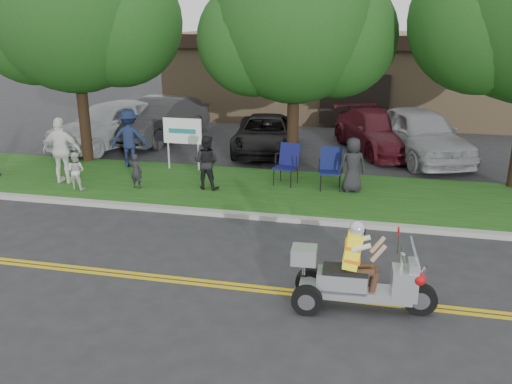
% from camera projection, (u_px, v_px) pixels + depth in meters
% --- Properties ---
extents(ground, '(120.00, 120.00, 0.00)m').
position_uv_depth(ground, '(208.00, 271.00, 10.66)').
color(ground, '#28282B').
rests_on(ground, ground).
extents(centerline_near, '(60.00, 0.10, 0.01)m').
position_uv_depth(centerline_near, '(199.00, 284.00, 10.12)').
color(centerline_near, gold).
rests_on(centerline_near, ground).
extents(centerline_far, '(60.00, 0.10, 0.01)m').
position_uv_depth(centerline_far, '(202.00, 280.00, 10.27)').
color(centerline_far, gold).
rests_on(centerline_far, ground).
extents(curb, '(60.00, 0.25, 0.12)m').
position_uv_depth(curb, '(245.00, 215.00, 13.47)').
color(curb, '#A8A89E').
rests_on(curb, ground).
extents(grass_verge, '(60.00, 4.00, 0.10)m').
position_uv_depth(grass_verge, '(263.00, 190.00, 15.47)').
color(grass_verge, '#194713').
rests_on(grass_verge, ground).
extents(commercial_building, '(18.00, 8.20, 4.00)m').
position_uv_depth(commercial_building, '(359.00, 74.00, 27.21)').
color(commercial_building, '#9E7F5B').
rests_on(commercial_building, ground).
extents(tree_left, '(6.62, 5.40, 7.78)m').
position_uv_depth(tree_left, '(76.00, 14.00, 17.03)').
color(tree_left, '#332114').
rests_on(tree_left, ground).
extents(tree_mid, '(5.88, 4.80, 7.05)m').
position_uv_depth(tree_mid, '(297.00, 28.00, 15.88)').
color(tree_mid, '#332114').
rests_on(tree_mid, ground).
extents(business_sign, '(1.25, 0.06, 1.75)m').
position_uv_depth(business_sign, '(183.00, 134.00, 17.00)').
color(business_sign, silver).
rests_on(business_sign, ground).
extents(trike_scooter, '(2.46, 0.83, 1.61)m').
position_uv_depth(trike_scooter, '(356.00, 279.00, 9.13)').
color(trike_scooter, black).
rests_on(trike_scooter, ground).
extents(lawn_chair_a, '(0.67, 0.69, 1.16)m').
position_uv_depth(lawn_chair_a, '(331.00, 166.00, 15.29)').
color(lawn_chair_a, black).
rests_on(lawn_chair_a, grass_verge).
extents(lawn_chair_b, '(0.75, 0.77, 1.17)m').
position_uv_depth(lawn_chair_b, '(288.00, 161.00, 15.72)').
color(lawn_chair_b, black).
rests_on(lawn_chair_b, grass_verge).
extents(spectator_adult_mid, '(0.80, 0.65, 1.53)m').
position_uv_depth(spectator_adult_mid, '(206.00, 162.00, 15.20)').
color(spectator_adult_mid, black).
rests_on(spectator_adult_mid, grass_verge).
extents(spectator_adult_right, '(1.17, 0.58, 1.93)m').
position_uv_depth(spectator_adult_right, '(62.00, 151.00, 15.69)').
color(spectator_adult_right, white).
rests_on(spectator_adult_right, grass_verge).
extents(spectator_chair_a, '(1.33, 0.93, 1.88)m').
position_uv_depth(spectator_chair_a, '(129.00, 138.00, 17.43)').
color(spectator_chair_a, '#182144').
rests_on(spectator_chair_a, grass_verge).
extents(spectator_chair_b, '(0.87, 0.73, 1.53)m').
position_uv_depth(spectator_chair_b, '(353.00, 165.00, 14.95)').
color(spectator_chair_b, black).
rests_on(spectator_chair_b, grass_verge).
extents(child_left, '(0.39, 0.29, 1.00)m').
position_uv_depth(child_left, '(136.00, 171.00, 15.30)').
color(child_left, black).
rests_on(child_left, grass_verge).
extents(child_right, '(0.55, 0.44, 1.07)m').
position_uv_depth(child_right, '(76.00, 171.00, 15.24)').
color(child_right, silver).
rests_on(child_right, grass_verge).
extents(parked_car_far_left, '(3.82, 5.66, 1.79)m').
position_uv_depth(parked_car_far_left, '(112.00, 123.00, 20.58)').
color(parked_car_far_left, silver).
rests_on(parked_car_far_left, ground).
extents(parked_car_left, '(2.66, 5.36, 1.69)m').
position_uv_depth(parked_car_left, '(160.00, 119.00, 21.61)').
color(parked_car_left, '#2E2E31').
rests_on(parked_car_left, ground).
extents(parked_car_mid, '(2.82, 5.01, 1.32)m').
position_uv_depth(parked_car_mid, '(266.00, 134.00, 19.79)').
color(parked_car_mid, black).
rests_on(parked_car_mid, ground).
extents(parked_car_right, '(3.96, 5.44, 1.46)m').
position_uv_depth(parked_car_right, '(378.00, 132.00, 19.90)').
color(parked_car_right, '#55131E').
rests_on(parked_car_right, ground).
extents(parked_car_far_right, '(3.90, 5.67, 1.79)m').
position_uv_depth(parked_car_far_right, '(420.00, 134.00, 18.74)').
color(parked_car_far_right, '#9C9DA3').
rests_on(parked_car_far_right, ground).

